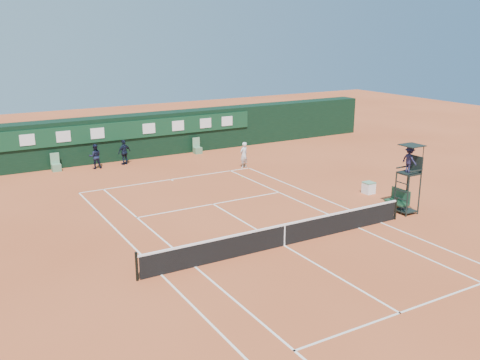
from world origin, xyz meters
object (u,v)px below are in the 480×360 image
Objects in this scene: umpire_chair at (410,165)px; tennis_net at (284,234)px; player at (244,155)px; cooler at (369,188)px; player_bench at (398,199)px.

tennis_net is at bearing -177.16° from umpire_chair.
tennis_net is 7.59× the size of player.
cooler is at bearing 92.95° from player.
player_bench is (7.48, 0.85, 0.09)m from tennis_net.
tennis_net is 10.75× the size of player_bench.
tennis_net and player_bench have the same top height.
cooler is at bearing 74.74° from player_bench.
player_bench is 3.03m from cooler.
umpire_chair is 1.92m from player_bench.
player reaches higher than tennis_net.
tennis_net is 3.77× the size of umpire_chair.
player is at bearing 100.99° from player_bench.
cooler is (0.79, 2.91, -0.27)m from player_bench.
player reaches higher than cooler.
umpire_chair is 12.11m from player.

